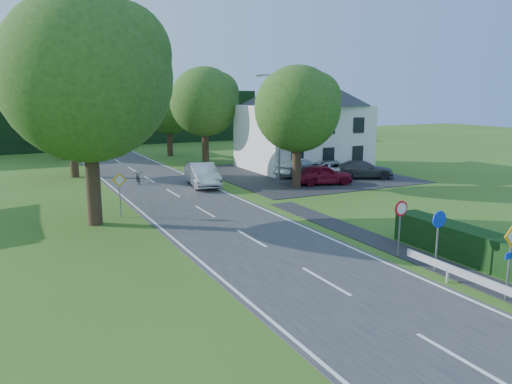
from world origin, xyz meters
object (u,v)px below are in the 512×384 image
parked_car_red (323,174)px  parked_car_silver_b (335,169)px  parasol (283,162)px  moving_car (202,175)px  streetlight (278,124)px  parked_car_grey (363,169)px  motorcycle (138,178)px  parked_car_silver_a (298,167)px

parked_car_red → parked_car_silver_b: size_ratio=0.89×
parked_car_silver_b → parasol: (-2.55, 3.98, 0.22)m
moving_car → parasol: bearing=27.3°
streetlight → moving_car: (-5.36, 1.48, -3.59)m
moving_car → parked_car_red: (8.20, -3.29, -0.10)m
parked_car_grey → parked_car_silver_b: parked_car_grey is taller
streetlight → parked_car_grey: size_ratio=1.70×
motorcycle → parked_car_red: (12.10, -6.49, 0.30)m
motorcycle → parked_car_grey: (16.58, -5.55, 0.24)m
streetlight → moving_car: streetlight is taller
streetlight → parasol: (2.96, 4.36, -3.54)m
parked_car_silver_a → streetlight: bearing=103.3°
parked_car_silver_b → motorcycle: bearing=84.6°
parked_car_red → parked_car_silver_a: size_ratio=0.97×
moving_car → streetlight: bearing=-7.2°
parked_car_red → parked_car_silver_a: bearing=10.7°
streetlight → parked_car_red: (2.84, -1.81, -3.69)m
streetlight → parked_car_silver_b: bearing=4.0°
parked_car_silver_a → motorcycle: bearing=56.8°
parked_car_silver_a → parked_car_grey: bearing=-150.5°
moving_car → parked_car_red: size_ratio=1.17×
parked_car_grey → parasol: bearing=68.7°
parked_car_red → moving_car: bearing=84.1°
parked_car_red → parked_car_silver_a: parked_car_silver_a is taller
moving_car → motorcycle: (-3.90, 3.20, -0.39)m
streetlight → parked_car_grey: 8.26m
motorcycle → parked_car_grey: bearing=-11.8°
motorcycle → parked_car_silver_b: parked_car_silver_b is taller
streetlight → motorcycle: size_ratio=4.78×
parked_car_silver_a → parked_car_grey: (4.09, -3.19, -0.05)m
motorcycle → parasol: parasol is taller
streetlight → parked_car_red: streetlight is taller
motorcycle → parked_car_grey: size_ratio=0.36×
parked_car_red → parked_car_silver_b: parked_car_red is taller
moving_car → parked_car_silver_b: 10.93m
streetlight → moving_car: size_ratio=1.58×
motorcycle → parasol: 12.24m
motorcycle → parked_car_red: parked_car_red is taller
parked_car_red → parasol: bearing=14.9°
parked_car_grey → parasol: parasol is taller
streetlight → moving_car: 6.62m
parked_car_red → parasol: parasol is taller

